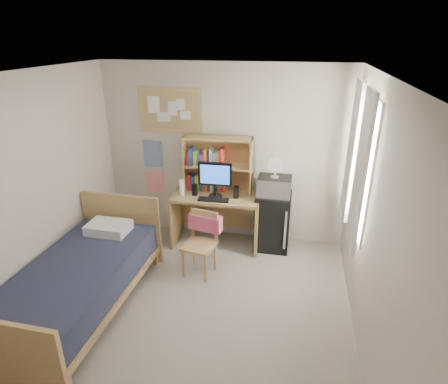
% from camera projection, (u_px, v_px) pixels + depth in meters
% --- Properties ---
extents(floor, '(3.60, 4.20, 0.02)m').
position_uv_depth(floor, '(185.00, 324.00, 4.11)').
color(floor, gray).
rests_on(floor, ground).
extents(ceiling, '(3.60, 4.20, 0.02)m').
position_uv_depth(ceiling, '(173.00, 78.00, 3.09)').
color(ceiling, white).
rests_on(ceiling, wall_back).
extents(wall_back, '(3.60, 0.04, 2.60)m').
position_uv_depth(wall_back, '(223.00, 154.00, 5.49)').
color(wall_back, beige).
rests_on(wall_back, floor).
extents(wall_left, '(0.04, 4.20, 2.60)m').
position_uv_depth(wall_left, '(16.00, 203.00, 3.92)').
color(wall_left, beige).
rests_on(wall_left, floor).
extents(wall_right, '(0.04, 4.20, 2.60)m').
position_uv_depth(wall_right, '(377.00, 236.00, 3.27)').
color(wall_right, beige).
rests_on(wall_right, floor).
extents(window_unit, '(0.10, 1.40, 1.70)m').
position_uv_depth(window_unit, '(358.00, 161.00, 4.24)').
color(window_unit, white).
rests_on(window_unit, wall_right).
extents(curtain_left, '(0.04, 0.55, 1.70)m').
position_uv_depth(curtain_left, '(360.00, 173.00, 3.89)').
color(curtain_left, silver).
rests_on(curtain_left, wall_right).
extents(curtain_right, '(0.04, 0.55, 1.70)m').
position_uv_depth(curtain_right, '(352.00, 151.00, 4.61)').
color(curtain_right, silver).
rests_on(curtain_right, wall_right).
extents(bulletin_board, '(0.94, 0.03, 0.64)m').
position_uv_depth(bulletin_board, '(170.00, 110.00, 5.38)').
color(bulletin_board, tan).
rests_on(bulletin_board, wall_back).
extents(poster_wave, '(0.30, 0.01, 0.42)m').
position_uv_depth(poster_wave, '(153.00, 154.00, 5.70)').
color(poster_wave, '#244991').
rests_on(poster_wave, wall_back).
extents(poster_japan, '(0.28, 0.01, 0.36)m').
position_uv_depth(poster_japan, '(155.00, 182.00, 5.88)').
color(poster_japan, red).
rests_on(poster_japan, wall_back).
extents(desk, '(1.29, 0.68, 0.79)m').
position_uv_depth(desk, '(216.00, 219.00, 5.55)').
color(desk, tan).
rests_on(desk, floor).
extents(desk_chair, '(0.50, 0.50, 0.85)m').
position_uv_depth(desk_chair, '(199.00, 245.00, 4.81)').
color(desk_chair, tan).
rests_on(desk_chair, floor).
extents(mini_fridge, '(0.50, 0.50, 0.84)m').
position_uv_depth(mini_fridge, '(273.00, 221.00, 5.45)').
color(mini_fridge, black).
rests_on(mini_fridge, floor).
extents(bed, '(1.12, 2.16, 0.59)m').
position_uv_depth(bed, '(80.00, 286.00, 4.24)').
color(bed, '#1A1E30').
rests_on(bed, floor).
extents(hutch, '(1.00, 0.28, 0.81)m').
position_uv_depth(hutch, '(218.00, 165.00, 5.37)').
color(hutch, tan).
rests_on(hutch, desk).
extents(monitor, '(0.47, 0.05, 0.50)m').
position_uv_depth(monitor, '(215.00, 180.00, 5.24)').
color(monitor, black).
rests_on(monitor, desk).
extents(keyboard, '(0.43, 0.15, 0.02)m').
position_uv_depth(keyboard, '(213.00, 200.00, 5.21)').
color(keyboard, black).
rests_on(keyboard, desk).
extents(speaker_left, '(0.07, 0.07, 0.16)m').
position_uv_depth(speaker_left, '(195.00, 190.00, 5.35)').
color(speaker_left, black).
rests_on(speaker_left, desk).
extents(speaker_right, '(0.07, 0.07, 0.17)m').
position_uv_depth(speaker_right, '(236.00, 192.00, 5.26)').
color(speaker_right, black).
rests_on(speaker_right, desk).
extents(water_bottle, '(0.07, 0.07, 0.23)m').
position_uv_depth(water_bottle, '(182.00, 188.00, 5.33)').
color(water_bottle, white).
rests_on(water_bottle, desk).
extents(hoodie, '(0.46, 0.22, 0.21)m').
position_uv_depth(hoodie, '(205.00, 222.00, 4.89)').
color(hoodie, '#DD547C').
rests_on(hoodie, desk_chair).
extents(microwave, '(0.46, 0.35, 0.27)m').
position_uv_depth(microwave, '(274.00, 186.00, 5.22)').
color(microwave, silver).
rests_on(microwave, mini_fridge).
extents(desk_fan, '(0.23, 0.23, 0.28)m').
position_uv_depth(desk_fan, '(275.00, 168.00, 5.11)').
color(desk_fan, white).
rests_on(desk_fan, microwave).
extents(pillow, '(0.53, 0.37, 0.12)m').
position_uv_depth(pillow, '(109.00, 228.00, 4.77)').
color(pillow, white).
rests_on(pillow, bed).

